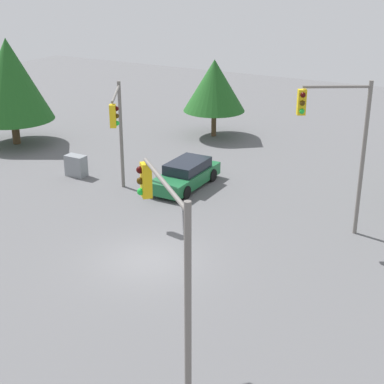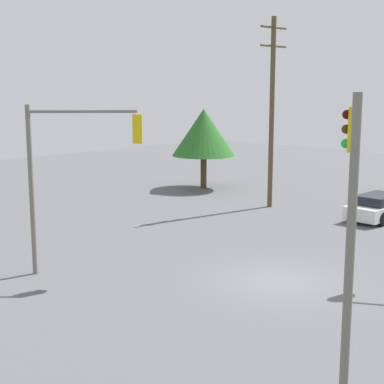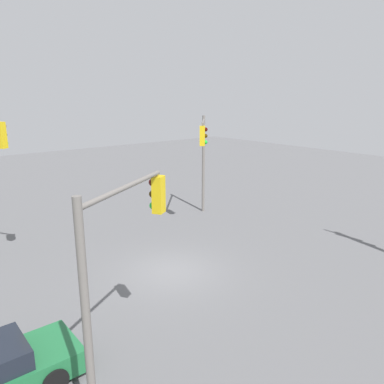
{
  "view_description": "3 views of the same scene",
  "coord_description": "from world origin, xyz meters",
  "px_view_note": "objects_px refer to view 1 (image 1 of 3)",
  "views": [
    {
      "loc": [
        11.89,
        -17.58,
        11.39
      ],
      "look_at": [
        2.17,
        -0.18,
        3.46
      ],
      "focal_mm": 55.0,
      "sensor_mm": 36.0,
      "label": 1
    },
    {
      "loc": [
        16.43,
        12.24,
        6.93
      ],
      "look_at": [
        2.8,
        -1.6,
        3.41
      ],
      "focal_mm": 55.0,
      "sensor_mm": 36.0,
      "label": 2
    },
    {
      "loc": [
        -12.13,
        8.89,
        7.46
      ],
      "look_at": [
        1.62,
        -2.48,
        2.86
      ],
      "focal_mm": 35.0,
      "sensor_mm": 36.0,
      "label": 3
    }
  ],
  "objects_px": {
    "traffic_signal_cross": "(169,248)",
    "electrical_cabinet": "(76,166)",
    "traffic_signal_main": "(340,134)",
    "sedan_green": "(186,175)",
    "traffic_signal_aux": "(118,123)"
  },
  "relations": [
    {
      "from": "traffic_signal_main",
      "to": "traffic_signal_cross",
      "type": "distance_m",
      "value": 11.97
    },
    {
      "from": "traffic_signal_main",
      "to": "traffic_signal_aux",
      "type": "relative_size",
      "value": 1.2
    },
    {
      "from": "traffic_signal_cross",
      "to": "electrical_cabinet",
      "type": "height_order",
      "value": "traffic_signal_cross"
    },
    {
      "from": "traffic_signal_main",
      "to": "electrical_cabinet",
      "type": "height_order",
      "value": "traffic_signal_main"
    },
    {
      "from": "traffic_signal_main",
      "to": "sedan_green",
      "type": "bearing_deg",
      "value": -43.37
    },
    {
      "from": "sedan_green",
      "to": "traffic_signal_cross",
      "type": "distance_m",
      "value": 16.07
    },
    {
      "from": "traffic_signal_cross",
      "to": "electrical_cabinet",
      "type": "bearing_deg",
      "value": 0.3
    },
    {
      "from": "sedan_green",
      "to": "traffic_signal_main",
      "type": "distance_m",
      "value": 9.55
    },
    {
      "from": "electrical_cabinet",
      "to": "traffic_signal_main",
      "type": "bearing_deg",
      "value": -1.32
    },
    {
      "from": "traffic_signal_aux",
      "to": "traffic_signal_main",
      "type": "bearing_deg",
      "value": 64.72
    },
    {
      "from": "traffic_signal_main",
      "to": "traffic_signal_cross",
      "type": "height_order",
      "value": "traffic_signal_main"
    },
    {
      "from": "sedan_green",
      "to": "electrical_cabinet",
      "type": "xyz_separation_m",
      "value": [
        -6.21,
        -1.55,
        -0.08
      ]
    },
    {
      "from": "electrical_cabinet",
      "to": "sedan_green",
      "type": "bearing_deg",
      "value": 14.06
    },
    {
      "from": "traffic_signal_cross",
      "to": "sedan_green",
      "type": "bearing_deg",
      "value": -19.53
    },
    {
      "from": "traffic_signal_main",
      "to": "electrical_cabinet",
      "type": "xyz_separation_m",
      "value": [
        -14.71,
        0.34,
        -3.98
      ]
    }
  ]
}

